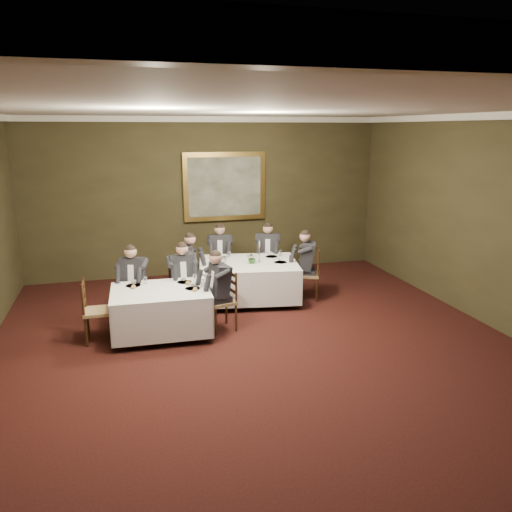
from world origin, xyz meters
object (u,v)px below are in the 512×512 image
table_main (248,278)px  diner_sec_backright (183,288)px  chair_main_backleft (221,273)px  diner_main_backleft (220,263)px  chair_sec_endright (222,313)px  chair_main_backright (268,272)px  diner_sec_endright (221,300)px  diner_main_endright (308,273)px  candlestick (259,254)px  diner_main_backright (268,261)px  chair_sec_backright (183,300)px  chair_main_endleft (187,288)px  chair_sec_backleft (135,304)px  diner_sec_backleft (134,291)px  diner_main_endleft (187,277)px  chair_main_endright (309,284)px  centerpiece (252,257)px  painting (225,187)px  table_second (161,308)px  chair_sec_endleft (98,323)px

table_main → diner_sec_backright: (-1.33, -0.48, 0.06)m
chair_main_backleft → diner_main_backleft: bearing=90.0°
table_main → chair_main_backleft: 1.10m
table_main → chair_sec_endright: (-0.79, -1.28, -0.17)m
chair_main_backright → diner_sec_endright: size_ratio=0.74×
diner_main_backleft → diner_main_endright: (1.50, -1.21, 0.00)m
diner_sec_backright → candlestick: bearing=-168.2°
chair_main_backleft → diner_main_backright: 1.03m
diner_main_backright → chair_sec_backright: 2.39m
diner_sec_backright → chair_main_endleft: bearing=-107.4°
diner_main_backleft → chair_sec_backleft: diner_main_backleft is taller
table_main → diner_sec_backleft: diner_sec_backleft is taller
chair_sec_backleft → chair_sec_endright: same height
chair_main_backleft → diner_main_endleft: 1.20m
chair_main_endright → chair_sec_backright: bearing=119.8°
chair_main_endright → diner_main_backleft: bearing=74.9°
chair_main_endleft → diner_sec_endright: 1.54m
diner_main_endleft → chair_main_endright: size_ratio=1.35×
table_main → centerpiece: 0.45m
table_main → chair_main_endleft: chair_main_endleft is taller
chair_sec_backleft → painting: (2.15, 2.55, 1.69)m
diner_sec_backleft → chair_sec_backright: bearing=-164.9°
diner_sec_backleft → chair_main_backleft: bearing=-124.5°
chair_sec_backright → diner_sec_endright: diner_sec_endright is taller
diner_main_backright → table_second: bearing=60.1°
table_main → chair_sec_backright: chair_sec_backright is taller
chair_main_backright → diner_sec_backleft: diner_sec_backleft is taller
centerpiece → diner_main_backleft: bearing=110.0°
chair_sec_backleft → chair_sec_endright: 1.61m
diner_main_backright → diner_main_endleft: size_ratio=1.00×
diner_main_endleft → candlestick: diner_main_endleft is taller
table_second → chair_main_backright: bearing=41.2°
chair_main_backright → chair_main_endleft: same height
diner_main_backright → chair_sec_endleft: 3.99m
diner_sec_backleft → centerpiece: 2.28m
diner_sec_endright → diner_sec_backright: bearing=20.6°
chair_sec_backleft → centerpiece: bearing=-154.6°
diner_sec_backleft → centerpiece: diner_sec_backleft is taller
chair_main_backright → diner_main_endleft: size_ratio=0.74×
table_main → chair_main_backleft: bearing=108.4°
table_main → diner_main_endright: size_ratio=1.54×
diner_main_endleft → chair_sec_backright: diner_main_endleft is taller
diner_main_endleft → chair_sec_endleft: (-1.59, -1.40, -0.23)m
diner_main_backright → chair_sec_backleft: 3.10m
diner_main_backleft → chair_sec_backright: bearing=68.6°
diner_main_backleft → chair_sec_backright: (-0.98, -1.49, -0.23)m
diner_sec_endright → candlestick: 1.66m
chair_main_backright → chair_sec_endleft: same height
table_main → diner_main_endleft: (-1.16, 0.19, 0.06)m
diner_main_endleft → diner_sec_endright: 1.51m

